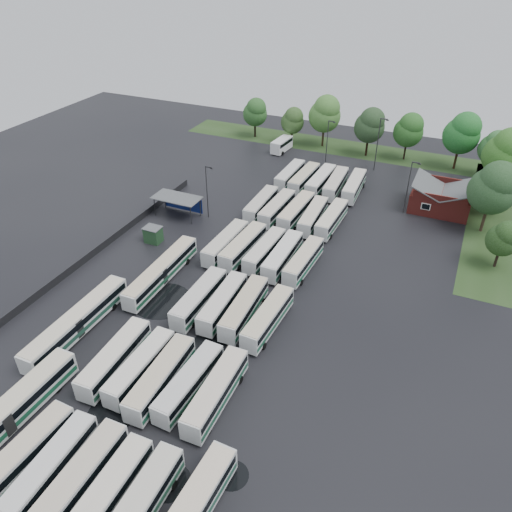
% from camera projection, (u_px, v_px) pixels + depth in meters
% --- Properties ---
extents(ground, '(160.00, 160.00, 0.00)m').
position_uv_depth(ground, '(204.00, 315.00, 64.74)').
color(ground, black).
rests_on(ground, ground).
extents(brick_building, '(10.07, 8.60, 5.39)m').
position_uv_depth(brick_building, '(441.00, 200.00, 88.09)').
color(brick_building, maroon).
rests_on(brick_building, ground).
extents(wash_shed, '(8.20, 4.20, 3.58)m').
position_uv_depth(wash_shed, '(178.00, 199.00, 85.77)').
color(wash_shed, '#2D2D30').
rests_on(wash_shed, ground).
extents(utility_hut, '(2.70, 2.20, 2.62)m').
position_uv_depth(utility_hut, '(153.00, 235.00, 79.16)').
color(utility_hut, '#1A3D1F').
rests_on(utility_hut, ground).
extents(grass_strip_north, '(80.00, 10.00, 0.01)m').
position_uv_depth(grass_strip_north, '(351.00, 149.00, 113.43)').
color(grass_strip_north, '#243D18').
rests_on(grass_strip_north, ground).
extents(grass_strip_east, '(10.00, 50.00, 0.01)m').
position_uv_depth(grass_strip_east, '(499.00, 220.00, 85.72)').
color(grass_strip_east, '#243D18').
rests_on(grass_strip_east, ground).
extents(west_fence, '(0.10, 50.00, 1.20)m').
position_uv_depth(west_fence, '(105.00, 244.00, 78.11)').
color(west_fence, '#2D2D30').
rests_on(west_fence, ground).
extents(bus_r0c0, '(2.75, 11.05, 3.05)m').
position_uv_depth(bus_r0c0, '(23.00, 455.00, 45.59)').
color(bus_r0c0, silver).
rests_on(bus_r0c0, ground).
extents(bus_r0c1, '(2.70, 10.81, 2.99)m').
position_uv_depth(bus_r0c1, '(51.00, 467.00, 44.64)').
color(bus_r0c1, silver).
rests_on(bus_r0c1, ground).
extents(bus_r0c2, '(2.58, 11.39, 3.16)m').
position_uv_depth(bus_r0c2, '(79.00, 481.00, 43.44)').
color(bus_r0c2, silver).
rests_on(bus_r0c2, ground).
extents(bus_r0c3, '(2.60, 11.30, 3.13)m').
position_uv_depth(bus_r0c3, '(106.00, 498.00, 42.15)').
color(bus_r0c3, silver).
rests_on(bus_r0c3, ground).
extents(bus_r0c4, '(2.62, 11.20, 3.10)m').
position_uv_depth(bus_r0c4, '(139.00, 508.00, 41.42)').
color(bus_r0c4, silver).
rests_on(bus_r0c4, ground).
extents(bus_r1c0, '(2.91, 11.40, 3.15)m').
position_uv_depth(bus_r1c0, '(115.00, 358.00, 55.84)').
color(bus_r1c0, silver).
rests_on(bus_r1c0, ground).
extents(bus_r1c1, '(2.32, 10.76, 2.99)m').
position_uv_depth(bus_r1c1, '(140.00, 367.00, 54.85)').
color(bus_r1c1, silver).
rests_on(bus_r1c1, ground).
extents(bus_r1c2, '(2.80, 11.31, 3.13)m').
position_uv_depth(bus_r1c2, '(161.00, 377.00, 53.45)').
color(bus_r1c2, silver).
rests_on(bus_r1c2, ground).
extents(bus_r1c3, '(2.72, 10.86, 3.00)m').
position_uv_depth(bus_r1c3, '(189.00, 383.00, 52.93)').
color(bus_r1c3, silver).
rests_on(bus_r1c3, ground).
extents(bus_r1c4, '(2.65, 11.32, 3.14)m').
position_uv_depth(bus_r1c4, '(216.00, 392.00, 51.76)').
color(bus_r1c4, silver).
rests_on(bus_r1c4, ground).
extents(bus_r2c1, '(2.40, 11.20, 3.12)m').
position_uv_depth(bus_r2c1, '(199.00, 298.00, 64.91)').
color(bus_r2c1, silver).
rests_on(bus_r2c1, ground).
extents(bus_r2c2, '(2.74, 10.97, 3.03)m').
position_uv_depth(bus_r2c2, '(223.00, 303.00, 64.20)').
color(bus_r2c2, silver).
rests_on(bus_r2c2, ground).
extents(bus_r2c3, '(2.88, 11.29, 3.12)m').
position_uv_depth(bus_r2c3, '(244.00, 308.00, 63.24)').
color(bus_r2c3, silver).
rests_on(bus_r2c3, ground).
extents(bus_r2c4, '(2.72, 11.06, 3.06)m').
position_uv_depth(bus_r2c4, '(268.00, 318.00, 61.69)').
color(bus_r2c4, silver).
rests_on(bus_r2c4, ground).
extents(bus_r3c0, '(2.65, 11.16, 3.09)m').
position_uv_depth(bus_r3c0, '(226.00, 243.00, 76.29)').
color(bus_r3c0, silver).
rests_on(bus_r3c0, ground).
extents(bus_r3c1, '(2.91, 11.45, 3.16)m').
position_uv_depth(bus_r3c1, '(243.00, 246.00, 75.46)').
color(bus_r3c1, silver).
rests_on(bus_r3c1, ground).
extents(bus_r3c2, '(2.66, 10.80, 2.98)m').
position_uv_depth(bus_r3c2, '(265.00, 251.00, 74.62)').
color(bus_r3c2, silver).
rests_on(bus_r3c2, ground).
extents(bus_r3c3, '(2.43, 11.22, 3.12)m').
position_uv_depth(bus_r3c3, '(283.00, 256.00, 73.32)').
color(bus_r3c3, silver).
rests_on(bus_r3c3, ground).
extents(bus_r3c4, '(2.71, 10.82, 2.99)m').
position_uv_depth(bus_r3c4, '(303.00, 261.00, 72.31)').
color(bus_r3c4, silver).
rests_on(bus_r3c4, ground).
extents(bus_r4c0, '(2.45, 10.79, 2.99)m').
position_uv_depth(bus_r4c0, '(261.00, 204.00, 87.15)').
color(bus_r4c0, silver).
rests_on(bus_r4c0, ground).
extents(bus_r4c1, '(2.70, 11.04, 3.05)m').
position_uv_depth(bus_r4c1, '(277.00, 208.00, 85.83)').
color(bus_r4c1, silver).
rests_on(bus_r4c1, ground).
extents(bus_r4c2, '(2.82, 11.44, 3.16)m').
position_uv_depth(bus_r4c2, '(296.00, 211.00, 84.81)').
color(bus_r4c2, silver).
rests_on(bus_r4c2, ground).
extents(bus_r4c3, '(2.73, 10.93, 3.02)m').
position_uv_depth(bus_r4c3, '(313.00, 216.00, 83.47)').
color(bus_r4c3, silver).
rests_on(bus_r4c3, ground).
extents(bus_r4c4, '(2.61, 10.98, 3.04)m').
position_uv_depth(bus_r4c4, '(332.00, 219.00, 82.71)').
color(bus_r4c4, silver).
rests_on(bus_r4c4, ground).
extents(bus_r5c0, '(2.45, 10.77, 2.99)m').
position_uv_depth(bus_r5c0, '(290.00, 175.00, 97.51)').
color(bus_r5c0, silver).
rests_on(bus_r5c0, ground).
extents(bus_r5c1, '(2.78, 11.15, 3.08)m').
position_uv_depth(bus_r5c1, '(304.00, 179.00, 95.96)').
color(bus_r5c1, silver).
rests_on(bus_r5c1, ground).
extents(bus_r5c2, '(2.70, 11.40, 3.16)m').
position_uv_depth(bus_r5c2, '(321.00, 181.00, 95.00)').
color(bus_r5c2, silver).
rests_on(bus_r5c2, ground).
extents(bus_r5c3, '(2.85, 11.27, 3.11)m').
position_uv_depth(bus_r5c3, '(336.00, 184.00, 93.98)').
color(bus_r5c3, silver).
rests_on(bus_r5c3, ground).
extents(bus_r5c4, '(2.87, 11.24, 3.10)m').
position_uv_depth(bus_r5c4, '(354.00, 186.00, 93.15)').
color(bus_r5c4, silver).
rests_on(bus_r5c4, ground).
extents(artic_bus_west_a, '(2.62, 17.01, 3.15)m').
position_uv_depth(artic_bus_west_a, '(8.00, 415.00, 49.30)').
color(artic_bus_west_a, silver).
rests_on(artic_bus_west_a, ground).
extents(artic_bus_west_b, '(2.57, 16.17, 2.99)m').
position_uv_depth(artic_bus_west_b, '(162.00, 271.00, 70.06)').
color(artic_bus_west_b, silver).
rests_on(artic_bus_west_b, ground).
extents(artic_bus_west_c, '(2.45, 16.88, 3.13)m').
position_uv_depth(artic_bus_west_c, '(77.00, 322.00, 60.93)').
color(artic_bus_west_c, silver).
rests_on(artic_bus_west_c, ground).
extents(minibus, '(3.01, 6.66, 2.82)m').
position_uv_depth(minibus, '(282.00, 145.00, 111.40)').
color(minibus, white).
rests_on(minibus, ground).
extents(tree_north_0, '(5.70, 5.70, 9.44)m').
position_uv_depth(tree_north_0, '(255.00, 112.00, 116.61)').
color(tree_north_0, black).
rests_on(tree_north_0, ground).
extents(tree_north_1, '(5.24, 5.24, 8.67)m').
position_uv_depth(tree_north_1, '(293.00, 120.00, 113.04)').
color(tree_north_1, black).
rests_on(tree_north_1, ground).
extents(tree_north_2, '(7.15, 7.15, 11.84)m').
position_uv_depth(tree_north_2, '(325.00, 113.00, 110.65)').
color(tree_north_2, '#302414').
rests_on(tree_north_2, ground).
extents(tree_north_3, '(6.53, 6.53, 10.82)m').
position_uv_depth(tree_north_3, '(370.00, 125.00, 106.17)').
color(tree_north_3, black).
rests_on(tree_north_3, ground).
extents(tree_north_4, '(6.25, 6.25, 10.34)m').
position_uv_depth(tree_north_4, '(409.00, 130.00, 104.58)').
color(tree_north_4, black).
rests_on(tree_north_4, ground).
extents(tree_north_5, '(7.30, 7.30, 12.09)m').
position_uv_depth(tree_north_5, '(463.00, 133.00, 99.73)').
color(tree_north_5, '#311E11').
rests_on(tree_north_5, ground).
extents(tree_north_6, '(4.61, 4.61, 7.63)m').
position_uv_depth(tree_north_6, '(495.00, 155.00, 97.62)').
color(tree_north_6, black).
rests_on(tree_north_6, ground).
extents(tree_east_0, '(4.70, 4.70, 7.78)m').
position_uv_depth(tree_east_0, '(504.00, 238.00, 71.15)').
color(tree_east_0, black).
rests_on(tree_east_0, ground).
extents(tree_east_1, '(7.52, 7.52, 12.46)m').
position_uv_depth(tree_east_1, '(494.00, 187.00, 78.14)').
color(tree_east_1, '#392B1E').
rests_on(tree_east_1, ground).
extents(tree_east_2, '(5.82, 5.79, 9.60)m').
position_uv_depth(tree_east_2, '(500.00, 182.00, 84.01)').
color(tree_east_2, black).
rests_on(tree_east_2, ground).
extents(tree_east_3, '(7.84, 7.84, 12.99)m').
position_uv_depth(tree_east_3, '(507.00, 152.00, 89.45)').
color(tree_east_3, black).
rests_on(tree_east_3, ground).
extents(tree_east_4, '(5.90, 5.90, 9.77)m').
position_uv_depth(tree_east_4, '(495.00, 147.00, 97.23)').
color(tree_east_4, black).
rests_on(tree_east_4, ground).
extents(lamp_post_ne, '(1.49, 0.29, 9.67)m').
position_uv_depth(lamp_post_ne, '(409.00, 184.00, 84.80)').
color(lamp_post_ne, '#2D2D30').
rests_on(lamp_post_ne, ground).
extents(lamp_post_nw, '(1.46, 0.28, 9.46)m').
position_uv_depth(lamp_post_nw, '(207.00, 188.00, 83.74)').
color(lamp_post_nw, '#2D2D30').
rests_on(lamp_post_nw, ground).
extents(lamp_post_back_w, '(1.49, 0.29, 9.67)m').
position_uv_depth(lamp_post_back_w, '(328.00, 140.00, 102.42)').
color(lamp_post_back_w, '#2D2D30').
rests_on(lamp_post_back_w, ground).
extents(lamp_post_back_e, '(1.69, 0.33, 10.97)m').
position_uv_depth(lamp_post_back_e, '(379.00, 141.00, 99.95)').
color(lamp_post_back_e, '#2D2D30').
rests_on(lamp_post_back_e, ground).
extents(puddle_0, '(5.25, 5.25, 0.01)m').
position_uv_depth(puddle_0, '(113.00, 413.00, 51.68)').
color(puddle_0, black).
rests_on(puddle_0, ground).
extents(puddle_1, '(4.01, 4.01, 0.01)m').
position_uv_depth(puddle_1, '(169.00, 482.00, 45.18)').
color(puddle_1, black).
rests_on(puddle_1, ground).
extents(puddle_2, '(7.97, 7.97, 0.01)m').
position_uv_depth(puddle_2, '(162.00, 301.00, 67.20)').
color(puddle_2, black).
rests_on(puddle_2, ground).
extents(puddle_3, '(4.43, 4.43, 0.01)m').
position_uv_depth(puddle_3, '(209.00, 344.00, 60.18)').
color(puddle_3, black).
rests_on(puddle_3, ground).
extents(puddle_4, '(3.21, 3.21, 0.01)m').
position_uv_depth(puddle_4, '(232.00, 475.00, 45.76)').
color(puddle_4, black).
rests_on(puddle_4, ground).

